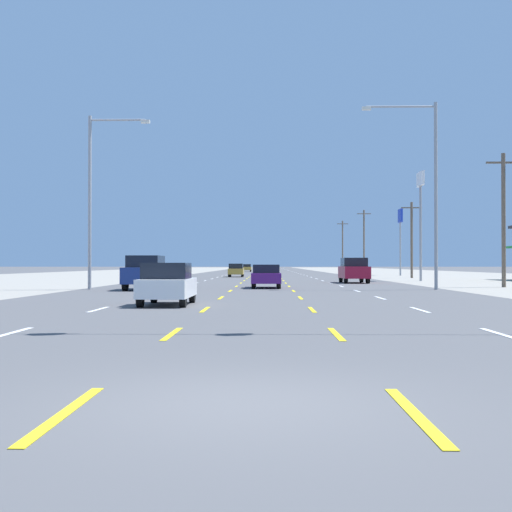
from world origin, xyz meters
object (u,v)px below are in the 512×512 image
Objects in this scene: hatchback_inner_left_nearest at (167,284)px; hatchback_inner_left_far at (236,270)px; sedan_inner_left_farther at (247,268)px; pole_sign_right_row_2 at (400,225)px; suv_far_left_near at (146,272)px; streetlight_left_row_0 at (95,190)px; streetlight_right_row_0 at (429,182)px; suv_far_right_midfar at (354,270)px; sedan_center_turn_mid at (266,276)px; pole_sign_right_row_1 at (421,200)px.

hatchback_inner_left_far is at bearing 89.93° from hatchback_inner_left_nearest.
hatchback_inner_left_far is 0.87× the size of sedan_inner_left_farther.
hatchback_inner_left_nearest is at bearing -108.70° from pole_sign_right_row_2.
suv_far_left_near is at bearing -92.03° from sedan_inner_left_farther.
sedan_inner_left_farther is at bearing 85.97° from streetlight_left_row_0.
suv_far_left_near is 17.32m from streetlight_right_row_0.
streetlight_right_row_0 is (13.08, 14.70, 5.52)m from hatchback_inner_left_nearest.
suv_far_left_near is 0.57× the size of pole_sign_right_row_2.
hatchback_inner_left_nearest is 0.80× the size of suv_far_right_midfar.
sedan_center_turn_mid is at bearing -111.30° from pole_sign_right_row_2.
pole_sign_right_row_2 reaches higher than hatchback_inner_left_nearest.
hatchback_inner_left_far is 23.43m from pole_sign_right_row_2.
sedan_inner_left_farther is (-10.76, 74.59, -0.27)m from suv_far_right_midfar.
pole_sign_right_row_2 is (21.10, -41.41, 5.76)m from sedan_inner_left_farther.
pole_sign_right_row_1 is at bearing 51.34° from sedan_center_turn_mid.
pole_sign_right_row_2 is 54.27m from streetlight_left_row_0.
pole_sign_right_row_2 is at bearing 80.59° from streetlight_right_row_0.
suv_far_right_midfar is at bearing 100.66° from streetlight_right_row_0.
streetlight_left_row_0 is at bearing -94.03° from sedan_inner_left_farther.
streetlight_right_row_0 is at bearing 48.34° from hatchback_inner_left_nearest.
pole_sign_right_row_2 is at bearing 59.76° from streetlight_left_row_0.
streetlight_left_row_0 is (-3.07, 0.42, 4.81)m from suv_far_left_near.
pole_sign_right_row_1 is at bearing 39.59° from streetlight_left_row_0.
suv_far_left_near is at bearing 103.42° from hatchback_inner_left_nearest.
suv_far_left_near is (-3.41, 14.28, 0.24)m from hatchback_inner_left_nearest.
suv_far_right_midfar reaches higher than sedan_center_turn_mid.
pole_sign_right_row_1 is at bearing 44.16° from suv_far_left_near.
streetlight_left_row_0 is (-16.98, -13.69, 4.81)m from suv_far_right_midfar.
pole_sign_right_row_2 is (20.85, 61.58, 5.73)m from hatchback_inner_left_nearest.
streetlight_left_row_0 is at bearing -141.13° from suv_far_right_midfar.
streetlight_left_row_0 reaches higher than pole_sign_right_row_1.
suv_far_left_near is 1.26× the size of hatchback_inner_left_far.
suv_far_left_near reaches higher than hatchback_inner_left_nearest.
hatchback_inner_left_nearest is 0.87× the size of sedan_center_turn_mid.
streetlight_left_row_0 reaches higher than hatchback_inner_left_nearest.
sedan_inner_left_farther is at bearing 87.97° from suv_far_left_near.
sedan_center_turn_mid is (3.58, 17.29, -0.03)m from hatchback_inner_left_nearest.
hatchback_inner_left_nearest is at bearing -131.66° from streetlight_right_row_0.
pole_sign_right_row_2 is (17.27, 44.29, 5.76)m from sedan_center_turn_mid.
hatchback_inner_left_far is at bearing 113.49° from suv_far_right_midfar.
hatchback_inner_left_far reaches higher than sedan_center_turn_mid.
streetlight_right_row_0 is (19.56, -0.00, 0.47)m from streetlight_left_row_0.
streetlight_left_row_0 reaches higher than suv_far_left_near.
sedan_inner_left_farther is at bearing 117.01° from pole_sign_right_row_2.
hatchback_inner_left_far is 50.57m from sedan_inner_left_farther.
hatchback_inner_left_nearest is 17.65m from sedan_center_turn_mid.
pole_sign_right_row_1 reaches higher than sedan_center_turn_mid.
pole_sign_right_row_2 reaches higher than suv_far_right_midfar.
streetlight_right_row_0 is (13.02, -37.71, 5.52)m from hatchback_inner_left_far.
hatchback_inner_left_far is at bearing 95.72° from sedan_center_turn_mid.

